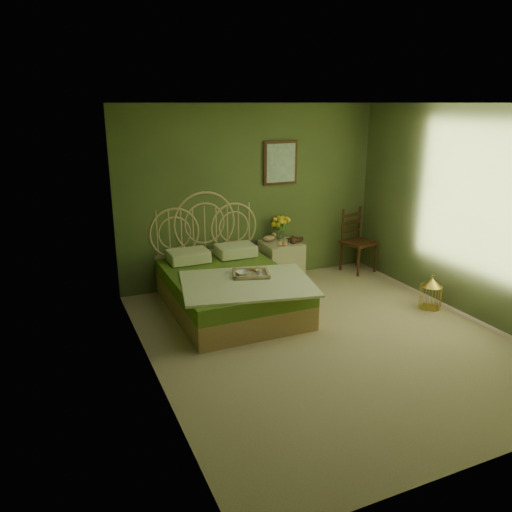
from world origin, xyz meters
name	(u,v)px	position (x,y,z in m)	size (l,w,h in m)	color
floor	(328,338)	(0.00, 0.00, 0.00)	(4.50, 4.50, 0.00)	#C8AF90
ceiling	(340,103)	(0.00, 0.00, 2.60)	(4.50, 4.50, 0.00)	silver
wall_back	(252,195)	(0.00, 2.25, 1.30)	(4.00, 4.00, 0.00)	#5C6A38
wall_left	(148,250)	(-2.00, 0.00, 1.30)	(4.50, 4.50, 0.00)	#5C6A38
wall_right	(473,213)	(2.00, 0.00, 1.30)	(4.50, 4.50, 0.00)	#5C6A38
wall_art	(281,163)	(0.45, 2.22, 1.75)	(0.54, 0.04, 0.64)	#3C1F10
bed	(229,286)	(-0.74, 1.29, 0.31)	(1.78, 2.25, 1.39)	tan
nightstand	(281,258)	(0.36, 1.98, 0.37)	(0.55, 0.55, 1.04)	beige
chair	(356,236)	(1.70, 1.97, 0.56)	(0.52, 0.52, 1.00)	#3C1F10
birdcage	(431,293)	(1.70, 0.24, 0.20)	(0.27, 0.27, 0.42)	gold
book_lower	(291,240)	(0.53, 1.99, 0.62)	(0.16, 0.22, 0.02)	#381E0F
book_upper	(291,239)	(0.53, 1.99, 0.64)	(0.17, 0.24, 0.02)	#472819
cereal_bowl	(242,273)	(-0.65, 1.05, 0.56)	(0.16, 0.16, 0.04)	white
coffee_cup	(259,272)	(-0.47, 0.94, 0.57)	(0.08, 0.08, 0.07)	white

